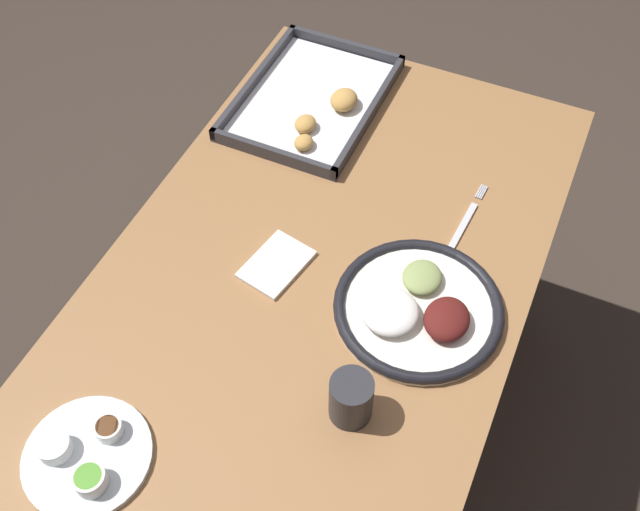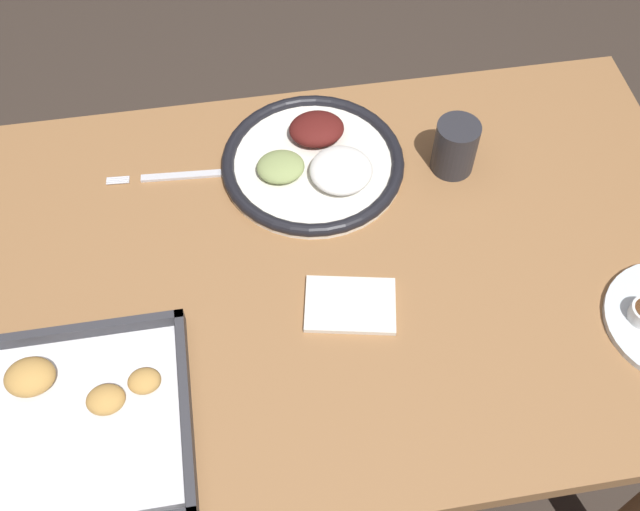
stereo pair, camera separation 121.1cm
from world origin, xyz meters
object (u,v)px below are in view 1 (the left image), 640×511
dinner_plate (418,308)px  drinking_cup (351,398)px  saucer_plate (85,456)px  fork (461,230)px  baking_tray (314,101)px  napkin (276,264)px

dinner_plate → drinking_cup: size_ratio=3.25×
dinner_plate → saucer_plate: bearing=141.1°
fork → saucer_plate: size_ratio=1.17×
fork → saucer_plate: 0.73m
fork → dinner_plate: bearing=-179.7°
drinking_cup → fork: bearing=-6.3°
fork → saucer_plate: saucer_plate is taller
saucer_plate → baking_tray: bearing=1.0°
dinner_plate → baking_tray: 0.54m
baking_tray → saucer_plate: bearing=-179.0°
saucer_plate → drinking_cup: bearing=-54.8°
baking_tray → drinking_cup: bearing=-151.0°
drinking_cup → napkin: (0.20, 0.22, -0.04)m
dinner_plate → baking_tray: dinner_plate is taller
fork → napkin: 0.34m
baking_tray → napkin: baking_tray is taller
dinner_plate → fork: (0.20, -0.01, -0.01)m
saucer_plate → baking_tray: baking_tray is taller
baking_tray → napkin: size_ratio=2.73×
napkin → fork: bearing=-52.4°
dinner_plate → fork: dinner_plate is taller
baking_tray → napkin: bearing=-164.5°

